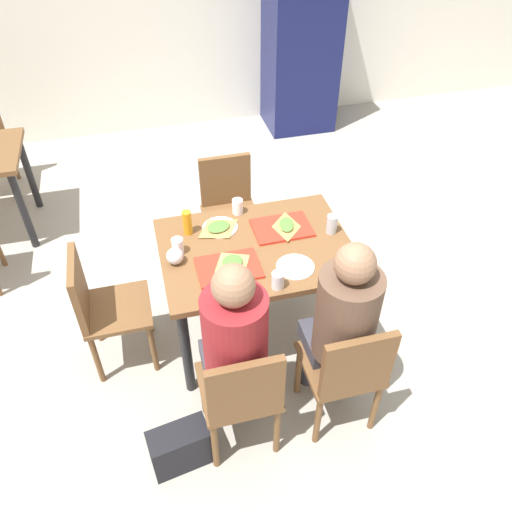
% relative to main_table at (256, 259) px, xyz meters
% --- Properties ---
extents(ground_plane, '(10.00, 10.00, 0.02)m').
position_rel_main_table_xyz_m(ground_plane, '(0.00, 0.00, -0.65)').
color(ground_plane, '#9E998E').
extents(main_table, '(1.14, 0.85, 0.74)m').
position_rel_main_table_xyz_m(main_table, '(0.00, 0.00, 0.00)').
color(main_table, brown).
rests_on(main_table, ground_plane).
extents(chair_near_left, '(0.40, 0.40, 0.85)m').
position_rel_main_table_xyz_m(chair_near_left, '(-0.29, -0.81, -0.15)').
color(chair_near_left, brown).
rests_on(chair_near_left, ground_plane).
extents(chair_near_right, '(0.40, 0.40, 0.85)m').
position_rel_main_table_xyz_m(chair_near_right, '(0.29, -0.81, -0.15)').
color(chair_near_right, brown).
rests_on(chair_near_right, ground_plane).
extents(chair_far_side, '(0.40, 0.40, 0.85)m').
position_rel_main_table_xyz_m(chair_far_side, '(0.00, 0.81, -0.15)').
color(chair_far_side, brown).
rests_on(chair_far_side, ground_plane).
extents(chair_left_end, '(0.40, 0.40, 0.85)m').
position_rel_main_table_xyz_m(chair_left_end, '(-0.96, 0.00, -0.15)').
color(chair_left_end, brown).
rests_on(chair_left_end, ground_plane).
extents(person_in_red, '(0.32, 0.42, 1.26)m').
position_rel_main_table_xyz_m(person_in_red, '(-0.29, -0.67, 0.10)').
color(person_in_red, '#383842').
rests_on(person_in_red, ground_plane).
extents(person_in_brown_jacket, '(0.32, 0.42, 1.26)m').
position_rel_main_table_xyz_m(person_in_brown_jacket, '(0.29, -0.67, 0.10)').
color(person_in_brown_jacket, '#383842').
rests_on(person_in_brown_jacket, ground_plane).
extents(tray_red_near, '(0.36, 0.26, 0.02)m').
position_rel_main_table_xyz_m(tray_red_near, '(-0.20, -0.15, 0.10)').
color(tray_red_near, red).
rests_on(tray_red_near, main_table).
extents(tray_red_far, '(0.36, 0.26, 0.02)m').
position_rel_main_table_xyz_m(tray_red_far, '(0.20, 0.13, 0.10)').
color(tray_red_far, red).
rests_on(tray_red_far, main_table).
extents(paper_plate_center, '(0.22, 0.22, 0.01)m').
position_rel_main_table_xyz_m(paper_plate_center, '(-0.17, 0.23, 0.10)').
color(paper_plate_center, white).
rests_on(paper_plate_center, main_table).
extents(paper_plate_near_edge, '(0.22, 0.22, 0.01)m').
position_rel_main_table_xyz_m(paper_plate_near_edge, '(0.17, -0.23, 0.10)').
color(paper_plate_near_edge, white).
rests_on(paper_plate_near_edge, main_table).
extents(pizza_slice_a, '(0.22, 0.22, 0.02)m').
position_rel_main_table_xyz_m(pizza_slice_a, '(-0.17, -0.13, 0.12)').
color(pizza_slice_a, tan).
rests_on(pizza_slice_a, tray_red_near).
extents(pizza_slice_b, '(0.18, 0.24, 0.02)m').
position_rel_main_table_xyz_m(pizza_slice_b, '(0.23, 0.12, 0.12)').
color(pizza_slice_b, '#C68C47').
rests_on(pizza_slice_b, tray_red_far).
extents(pizza_slice_c, '(0.26, 0.24, 0.02)m').
position_rel_main_table_xyz_m(pizza_slice_c, '(-0.18, 0.22, 0.11)').
color(pizza_slice_c, '#C68C47').
rests_on(pizza_slice_c, paper_plate_center).
extents(plastic_cup_a, '(0.07, 0.07, 0.10)m').
position_rel_main_table_xyz_m(plastic_cup_a, '(-0.03, 0.36, 0.15)').
color(plastic_cup_a, white).
rests_on(plastic_cup_a, main_table).
extents(plastic_cup_b, '(0.07, 0.07, 0.10)m').
position_rel_main_table_xyz_m(plastic_cup_b, '(0.03, -0.36, 0.15)').
color(plastic_cup_b, white).
rests_on(plastic_cup_b, main_table).
extents(plastic_cup_c, '(0.07, 0.07, 0.10)m').
position_rel_main_table_xyz_m(plastic_cup_c, '(-0.46, 0.06, 0.15)').
color(plastic_cup_c, white).
rests_on(plastic_cup_c, main_table).
extents(soda_can, '(0.07, 0.07, 0.12)m').
position_rel_main_table_xyz_m(soda_can, '(0.49, 0.02, 0.16)').
color(soda_can, '#B7BCC6').
rests_on(soda_can, main_table).
extents(condiment_bottle, '(0.06, 0.06, 0.16)m').
position_rel_main_table_xyz_m(condiment_bottle, '(-0.37, 0.23, 0.18)').
color(condiment_bottle, orange).
rests_on(condiment_bottle, main_table).
extents(foil_bundle, '(0.10, 0.10, 0.10)m').
position_rel_main_table_xyz_m(foil_bundle, '(-0.49, -0.02, 0.15)').
color(foil_bundle, silver).
rests_on(foil_bundle, main_table).
extents(handbag, '(0.34, 0.21, 0.28)m').
position_rel_main_table_xyz_m(handbag, '(-0.64, -0.83, -0.50)').
color(handbag, black).
rests_on(handbag, ground_plane).
extents(drink_fridge, '(0.70, 0.60, 1.90)m').
position_rel_main_table_xyz_m(drink_fridge, '(1.22, 2.85, 0.31)').
color(drink_fridge, '#14194C').
rests_on(drink_fridge, ground_plane).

